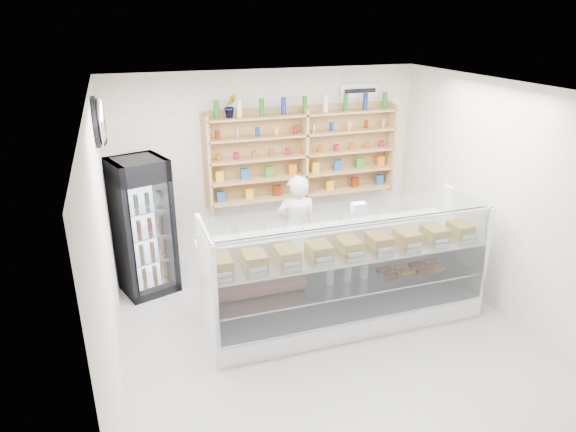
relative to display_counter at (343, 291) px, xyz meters
name	(u,v)px	position (x,y,z in m)	size (l,w,h in m)	color
room	(337,232)	(-0.33, -0.48, 1.02)	(5.00, 5.00, 5.00)	#B6B6BB
display_counter	(343,291)	(0.00, 0.00, 0.00)	(3.29, 0.98, 1.43)	white
shop_worker	(296,230)	(-0.21, 1.11, 0.39)	(0.56, 0.37, 1.54)	silver
drinks_cooler	(143,227)	(-2.18, 1.52, 0.53)	(0.82, 0.81, 1.82)	black
wall_shelving	(304,155)	(0.17, 1.86, 1.21)	(2.84, 0.28, 1.33)	tan
potted_plant	(230,106)	(-0.89, 1.86, 1.96)	(0.17, 0.14, 0.31)	#1E6626
security_mirror	(101,122)	(-2.50, 0.72, 2.07)	(0.15, 0.50, 0.50)	silver
wall_sign	(360,91)	(1.07, 1.99, 2.07)	(0.62, 0.03, 0.20)	white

